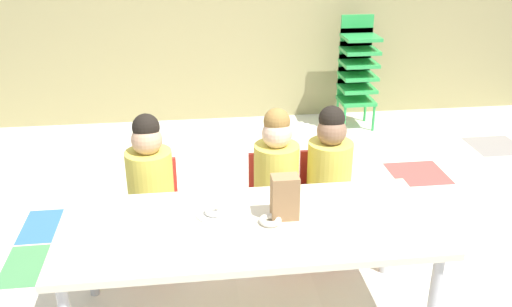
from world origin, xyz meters
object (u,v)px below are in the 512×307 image
(craft_table, at_px, (250,232))
(paper_bag_brown, at_px, (284,197))
(seated_child_near_camera, at_px, (150,176))
(seated_child_middle_seat, at_px, (276,169))
(donut_powdered_loose, at_px, (270,220))
(kid_chair_green_stack, at_px, (357,67))
(paper_plate_near_edge, at_px, (214,214))
(donut_powdered_on_plate, at_px, (214,211))
(seated_child_far_right, at_px, (329,167))

(craft_table, relative_size, paper_bag_brown, 8.16)
(seated_child_near_camera, distance_m, seated_child_middle_seat, 0.72)
(seated_child_near_camera, bearing_deg, donut_powdered_loose, -45.66)
(seated_child_middle_seat, bearing_deg, kid_chair_green_stack, 61.84)
(paper_bag_brown, bearing_deg, craft_table, -167.55)
(paper_plate_near_edge, height_order, donut_powdered_on_plate, donut_powdered_on_plate)
(kid_chair_green_stack, height_order, paper_bag_brown, kid_chair_green_stack)
(seated_child_near_camera, relative_size, paper_plate_near_edge, 5.10)
(paper_plate_near_edge, xyz_separation_m, donut_powdered_loose, (0.26, -0.11, 0.01))
(paper_bag_brown, height_order, paper_plate_near_edge, paper_bag_brown)
(seated_child_middle_seat, xyz_separation_m, kid_chair_green_stack, (1.10, 2.05, 0.02))
(seated_child_far_right, distance_m, donut_powdered_on_plate, 0.86)
(seated_child_near_camera, height_order, donut_powdered_loose, seated_child_near_camera)
(seated_child_middle_seat, relative_size, seated_child_far_right, 1.00)
(seated_child_near_camera, relative_size, paper_bag_brown, 4.17)
(paper_bag_brown, bearing_deg, paper_plate_near_edge, 168.87)
(seated_child_far_right, bearing_deg, craft_table, -132.00)
(donut_powdered_loose, bearing_deg, craft_table, 175.51)
(craft_table, distance_m, kid_chair_green_stack, 2.96)
(seated_child_near_camera, bearing_deg, paper_bag_brown, -40.08)
(seated_child_near_camera, height_order, paper_plate_near_edge, seated_child_near_camera)
(donut_powdered_on_plate, bearing_deg, seated_child_far_right, 35.33)
(seated_child_near_camera, xyz_separation_m, donut_powdered_on_plate, (0.33, -0.49, 0.04))
(craft_table, relative_size, seated_child_near_camera, 1.96)
(paper_plate_near_edge, bearing_deg, seated_child_far_right, 35.33)
(seated_child_far_right, bearing_deg, donut_powdered_loose, -126.01)
(craft_table, height_order, kid_chair_green_stack, kid_chair_green_stack)
(donut_powdered_on_plate, bearing_deg, craft_table, -32.87)
(craft_table, xyz_separation_m, seated_child_middle_seat, (0.22, 0.60, 0.03))
(seated_child_middle_seat, xyz_separation_m, donut_powdered_loose, (-0.13, -0.61, 0.03))
(seated_child_far_right, distance_m, paper_bag_brown, 0.68)
(craft_table, distance_m, seated_child_near_camera, 0.78)
(seated_child_far_right, distance_m, donut_powdered_loose, 0.75)
(kid_chair_green_stack, xyz_separation_m, donut_powdered_on_plate, (-1.48, -2.54, 0.01))
(seated_child_far_right, distance_m, paper_plate_near_edge, 0.86)
(seated_child_middle_seat, height_order, kid_chair_green_stack, kid_chair_green_stack)
(donut_powdered_loose, bearing_deg, seated_child_far_right, 53.99)
(paper_plate_near_edge, relative_size, donut_powdered_on_plate, 1.79)
(seated_child_middle_seat, height_order, paper_bag_brown, seated_child_middle_seat)
(seated_child_middle_seat, distance_m, donut_powdered_on_plate, 0.63)
(seated_child_middle_seat, xyz_separation_m, seated_child_far_right, (0.31, 0.00, 0.00))
(seated_child_far_right, height_order, paper_bag_brown, seated_child_far_right)
(craft_table, xyz_separation_m, donut_powdered_loose, (0.10, -0.01, 0.06))
(seated_child_middle_seat, height_order, donut_powdered_on_plate, seated_child_middle_seat)
(seated_child_middle_seat, bearing_deg, donut_powdered_loose, -101.76)
(seated_child_near_camera, height_order, paper_bag_brown, seated_child_near_camera)
(craft_table, bearing_deg, donut_powdered_loose, -4.49)
(seated_child_far_right, xyz_separation_m, paper_bag_brown, (-0.37, -0.56, 0.12))
(seated_child_far_right, relative_size, paper_plate_near_edge, 5.10)
(seated_child_middle_seat, xyz_separation_m, paper_plate_near_edge, (-0.38, -0.49, 0.02))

